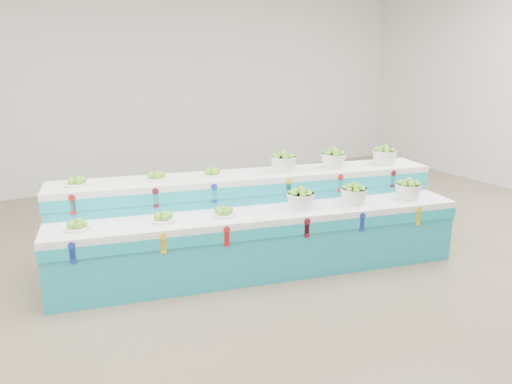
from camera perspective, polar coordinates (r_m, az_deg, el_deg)
ground at (r=5.61m, az=10.14°, el=-9.19°), size 10.00×10.00×0.00m
back_wall at (r=9.51m, az=-8.99°, el=13.37°), size 10.00×0.00×10.00m
display_stand at (r=5.54m, az=0.00°, el=-3.59°), size 4.66×2.07×1.02m
plate_lower_left at (r=4.98m, az=-20.36°, el=-3.61°), size 0.30×0.30×0.10m
plate_lower_mid at (r=4.99m, az=-10.89°, el=-2.87°), size 0.30×0.30×0.10m
plate_lower_right at (r=5.09m, az=-3.84°, el=-2.26°), size 0.30×0.30×0.10m
basket_lower_left at (r=5.32m, az=5.27°, el=-0.78°), size 0.37×0.37×0.23m
basket_lower_mid at (r=5.60m, az=11.45°, el=-0.22°), size 0.37×0.37×0.23m
basket_lower_right at (r=5.96m, az=17.50°, el=0.32°), size 0.37×0.37×0.23m
plate_upper_left at (r=5.44m, az=-20.38°, el=1.24°), size 0.30×0.30×0.10m
plate_upper_mid at (r=5.45m, az=-11.72°, el=1.91°), size 0.30×0.30×0.10m
plate_upper_right at (r=5.54m, az=-5.22°, el=2.39°), size 0.30×0.30×0.10m
basket_upper_left at (r=5.76m, az=3.25°, el=3.58°), size 0.37×0.37×0.23m
basket_upper_mid at (r=6.01m, az=9.09°, el=3.91°), size 0.37×0.37×0.23m
basket_upper_right at (r=6.35m, az=14.90°, el=4.20°), size 0.37×0.37×0.23m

